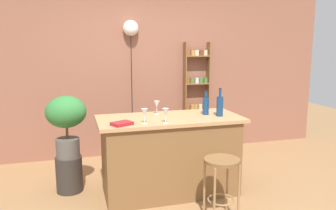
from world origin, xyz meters
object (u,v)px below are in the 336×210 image
at_px(bar_stool, 222,174).
at_px(bottle_olive_oil, 206,106).
at_px(bottle_wine_red, 220,106).
at_px(wine_glass_right, 166,113).
at_px(potted_plant, 66,119).
at_px(plant_stool, 69,174).
at_px(pendant_globe_light, 131,29).
at_px(wine_glass_left, 157,105).
at_px(wine_glass_center, 144,113).
at_px(cookbook, 122,124).
at_px(spice_shelf, 196,94).

xyz_separation_m(bar_stool, bottle_olive_oil, (0.14, 0.80, 0.56)).
xyz_separation_m(bottle_wine_red, wine_glass_right, (-0.72, -0.18, -0.01)).
xyz_separation_m(potted_plant, bottle_wine_red, (1.77, -0.46, 0.15)).
height_order(plant_stool, pendant_globe_light, pendant_globe_light).
bearing_deg(pendant_globe_light, bottle_wine_red, -64.84).
relative_size(wine_glass_left, wine_glass_center, 1.00).
height_order(wine_glass_center, cookbook, wine_glass_center).
bearing_deg(plant_stool, bottle_wine_red, -14.47).
relative_size(bottle_wine_red, cookbook, 1.60).
relative_size(spice_shelf, wine_glass_center, 11.08).
xyz_separation_m(spice_shelf, cookbook, (-1.50, -1.76, -0.02)).
relative_size(plant_stool, bottle_wine_red, 1.29).
distance_m(bar_stool, wine_glass_left, 1.21).
bearing_deg(potted_plant, spice_shelf, 29.08).
distance_m(bar_stool, pendant_globe_light, 2.81).
distance_m(wine_glass_right, cookbook, 0.48).
height_order(bottle_wine_red, cookbook, bottle_wine_red).
distance_m(spice_shelf, bottle_wine_red, 1.64).
height_order(spice_shelf, potted_plant, spice_shelf).
xyz_separation_m(wine_glass_right, pendant_globe_light, (-0.05, 1.82, 0.96)).
relative_size(plant_stool, pendant_globe_light, 0.20).
bearing_deg(wine_glass_right, bottle_olive_oil, 27.68).
bearing_deg(bottle_wine_red, spice_shelf, 79.06).
relative_size(bar_stool, potted_plant, 0.86).
xyz_separation_m(spice_shelf, bottle_olive_oil, (-0.44, -1.48, 0.08)).
distance_m(spice_shelf, potted_plant, 2.38).
relative_size(potted_plant, bottle_wine_red, 2.22).
relative_size(bar_stool, spice_shelf, 0.35).
xyz_separation_m(bottle_olive_oil, bottle_wine_red, (0.12, -0.13, 0.02)).
bearing_deg(potted_plant, bar_stool, -36.65).
bearing_deg(wine_glass_right, plant_stool, 148.75).
relative_size(wine_glass_left, pendant_globe_light, 0.08).
relative_size(bar_stool, bottle_wine_red, 1.90).
relative_size(bar_stool, bottle_olive_oil, 2.18).
distance_m(potted_plant, wine_glass_right, 1.23).
bearing_deg(bottle_olive_oil, wine_glass_right, -152.32).
distance_m(cookbook, pendant_globe_light, 2.12).
xyz_separation_m(bottle_olive_oil, pendant_globe_light, (-0.65, 1.51, 0.96)).
bearing_deg(bar_stool, bottle_wine_red, 68.18).
distance_m(wine_glass_right, pendant_globe_light, 2.06).
bearing_deg(bottle_wine_red, pendant_globe_light, 115.16).
relative_size(bottle_olive_oil, pendant_globe_light, 0.14).
bearing_deg(spice_shelf, cookbook, -130.57).
distance_m(bar_stool, cookbook, 1.16).
xyz_separation_m(plant_stool, pendant_globe_light, (0.99, 1.19, 1.79)).
height_order(spice_shelf, plant_stool, spice_shelf).
bearing_deg(pendant_globe_light, wine_glass_left, -86.58).
height_order(plant_stool, wine_glass_center, wine_glass_center).
bearing_deg(potted_plant, bottle_olive_oil, -11.08).
distance_m(plant_stool, pendant_globe_light, 2.36).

